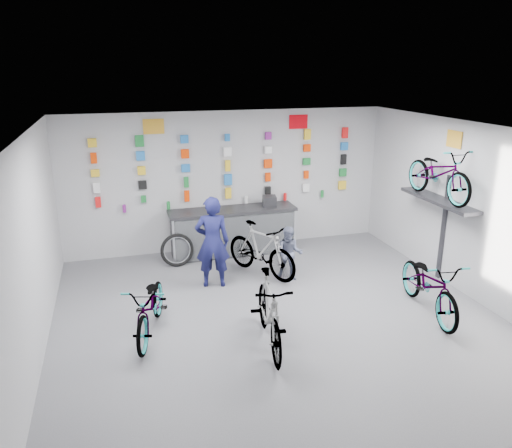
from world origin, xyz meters
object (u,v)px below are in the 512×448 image
object	(u,v)px
bike_right	(430,284)
bike_service	(261,249)
clerk	(212,242)
counter	(233,232)
bike_left	(151,307)
customer	(289,254)
bike_center	(269,312)

from	to	relation	value
bike_right	bike_service	world-z (taller)	bike_service
clerk	bike_service	bearing A→B (deg)	-156.71
counter	bike_right	size ratio (longest dim) A/B	1.41
bike_service	bike_right	bearing A→B (deg)	-76.32
counter	clerk	world-z (taller)	clerk
counter	clerk	bearing A→B (deg)	-116.28
bike_service	clerk	world-z (taller)	clerk
counter	bike_service	bearing A→B (deg)	-78.73
bike_right	counter	bearing A→B (deg)	132.90
bike_left	bike_right	distance (m)	4.45
bike_service	customer	distance (m)	0.57
bike_left	customer	xyz separation A→B (m)	(2.68, 1.33, 0.07)
bike_left	clerk	distance (m)	1.96
bike_service	clerk	size ratio (longest dim) A/B	1.02
bike_center	bike_right	distance (m)	2.82
bike_right	clerk	bearing A→B (deg)	155.72
bike_right	bike_service	distance (m)	3.14
bike_right	bike_service	size ratio (longest dim) A/B	1.11
counter	bike_center	xyz separation A→B (m)	(-0.38, -3.76, 0.05)
bike_center	customer	bearing A→B (deg)	71.06
bike_left	bike_right	size ratio (longest dim) A/B	0.90
bike_left	clerk	world-z (taller)	clerk
counter	bike_left	bearing A→B (deg)	-123.80
counter	bike_right	distance (m)	4.28
bike_center	clerk	distance (m)	2.31
bike_left	clerk	bearing A→B (deg)	65.42
bike_center	bike_service	bearing A→B (deg)	83.62
customer	bike_left	bearing A→B (deg)	-130.29
bike_right	clerk	size ratio (longest dim) A/B	1.12
bike_center	bike_right	size ratio (longest dim) A/B	0.94
bike_right	clerk	xyz separation A→B (m)	(-3.17, 2.02, 0.35)
bike_center	bike_service	size ratio (longest dim) A/B	1.04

